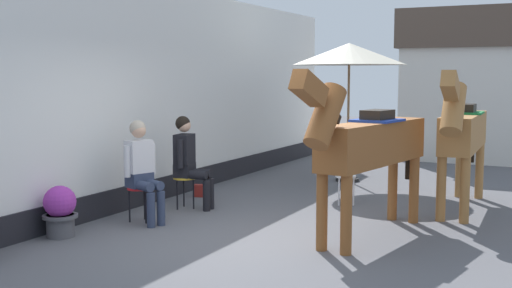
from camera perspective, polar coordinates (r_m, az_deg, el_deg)
name	(u,v)px	position (r m, az deg, el deg)	size (l,w,h in m)	color
ground_plane	(328,199)	(10.51, 6.36, -4.86)	(40.00, 40.00, 0.00)	#56565B
pub_facade_wall	(141,104)	(10.22, -10.10, 3.45)	(0.34, 14.00, 3.40)	white
distant_cottage	(478,83)	(16.23, 18.99, 5.10)	(3.40, 2.60, 3.50)	silver
seated_visitor_near	(142,166)	(8.83, -10.04, -1.92)	(0.61, 0.49, 1.39)	red
seated_visitor_far	(188,157)	(9.65, -5.98, -1.18)	(0.61, 0.48, 1.39)	gold
saddled_horse_near	(369,144)	(7.97, 9.90, -0.01)	(0.79, 2.98, 2.06)	brown
saddled_horse_far	(462,132)	(9.91, 17.76, 0.98)	(0.52, 3.00, 2.06)	#9E6B38
flower_planter_far	(60,210)	(8.36, -16.91, -5.62)	(0.43, 0.43, 0.64)	#4C4C51
cafe_parasol	(349,55)	(12.18, 8.23, 7.79)	(2.10, 2.10, 2.58)	black
spare_stool_white	(346,179)	(10.04, 7.91, -3.08)	(0.32, 0.32, 0.46)	white
satchel_bag	(202,191)	(10.67, -4.78, -4.13)	(0.28, 0.12, 0.20)	maroon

